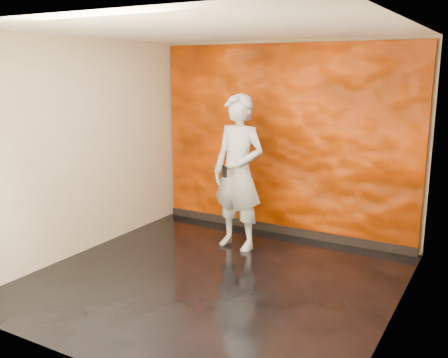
% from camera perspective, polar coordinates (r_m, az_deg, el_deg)
% --- Properties ---
extents(room, '(4.02, 4.02, 2.81)m').
position_cam_1_polar(room, '(5.54, -1.20, 2.05)').
color(room, black).
rests_on(room, ground).
extents(feature_wall, '(3.90, 0.06, 2.75)m').
position_cam_1_polar(feature_wall, '(7.27, 6.81, 4.31)').
color(feature_wall, '#EE4700').
rests_on(feature_wall, ground).
extents(baseboard, '(3.90, 0.04, 0.12)m').
position_cam_1_polar(baseboard, '(7.53, 6.43, -5.71)').
color(baseboard, black).
rests_on(baseboard, ground).
extents(man, '(0.82, 0.60, 2.09)m').
position_cam_1_polar(man, '(6.67, 1.64, 0.73)').
color(man, '#8E929C').
rests_on(man, ground).
extents(phone, '(0.08, 0.05, 0.15)m').
position_cam_1_polar(phone, '(6.43, 0.06, 0.84)').
color(phone, black).
rests_on(phone, man).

